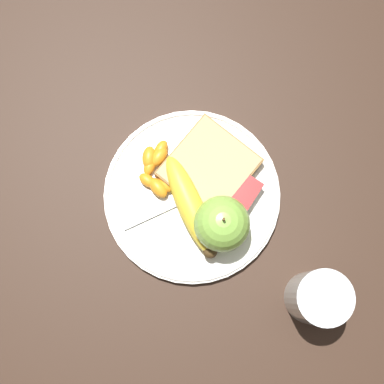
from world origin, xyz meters
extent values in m
plane|color=#332116|center=(0.00, 0.00, 0.00)|extent=(3.00, 3.00, 0.00)
cylinder|color=silver|center=(0.00, 0.00, 0.01)|extent=(0.26, 0.26, 0.01)
torus|color=silver|center=(0.00, 0.00, 0.01)|extent=(0.26, 0.26, 0.01)
cylinder|color=silver|center=(0.03, 0.22, 0.05)|extent=(0.07, 0.07, 0.10)
cylinder|color=yellow|center=(0.03, 0.22, 0.04)|extent=(0.07, 0.07, 0.08)
sphere|color=#84BC47|center=(0.02, 0.06, 0.05)|extent=(0.08, 0.08, 0.08)
cylinder|color=brown|center=(0.02, 0.06, 0.09)|extent=(0.00, 0.00, 0.01)
ellipsoid|color=yellow|center=(0.02, 0.01, 0.03)|extent=(0.12, 0.15, 0.04)
sphere|color=#473319|center=(0.06, 0.07, 0.03)|extent=(0.02, 0.02, 0.02)
cube|color=olive|center=(-0.05, 0.00, 0.02)|extent=(0.13, 0.12, 0.02)
cube|color=tan|center=(-0.05, 0.00, 0.02)|extent=(0.12, 0.12, 0.02)
cube|color=#B2B2B7|center=(0.04, -0.02, 0.01)|extent=(0.11, 0.08, 0.00)
cube|color=#B2B2B7|center=(-0.04, 0.02, 0.01)|extent=(0.06, 0.05, 0.00)
cube|color=white|center=(-0.04, 0.06, 0.02)|extent=(0.04, 0.04, 0.02)
cube|color=#B21E1E|center=(-0.04, 0.06, 0.03)|extent=(0.05, 0.04, 0.00)
ellipsoid|color=orange|center=(-0.04, -0.03, 0.02)|extent=(0.03, 0.03, 0.01)
ellipsoid|color=orange|center=(-0.01, -0.08, 0.02)|extent=(0.04, 0.03, 0.02)
ellipsoid|color=orange|center=(-0.03, -0.02, 0.02)|extent=(0.04, 0.03, 0.02)
ellipsoid|color=orange|center=(0.02, -0.05, 0.02)|extent=(0.03, 0.04, 0.02)
ellipsoid|color=orange|center=(0.01, -0.04, 0.02)|extent=(0.03, 0.03, 0.02)
ellipsoid|color=orange|center=(-0.03, -0.08, 0.02)|extent=(0.03, 0.02, 0.02)
ellipsoid|color=orange|center=(-0.02, -0.07, 0.02)|extent=(0.03, 0.02, 0.02)
ellipsoid|color=orange|center=(0.00, -0.07, 0.02)|extent=(0.03, 0.02, 0.02)
ellipsoid|color=orange|center=(0.02, -0.07, 0.02)|extent=(0.02, 0.03, 0.02)
ellipsoid|color=orange|center=(-0.03, -0.04, 0.02)|extent=(0.02, 0.03, 0.02)
camera|label=1|loc=(0.12, 0.08, 0.78)|focal=50.00mm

